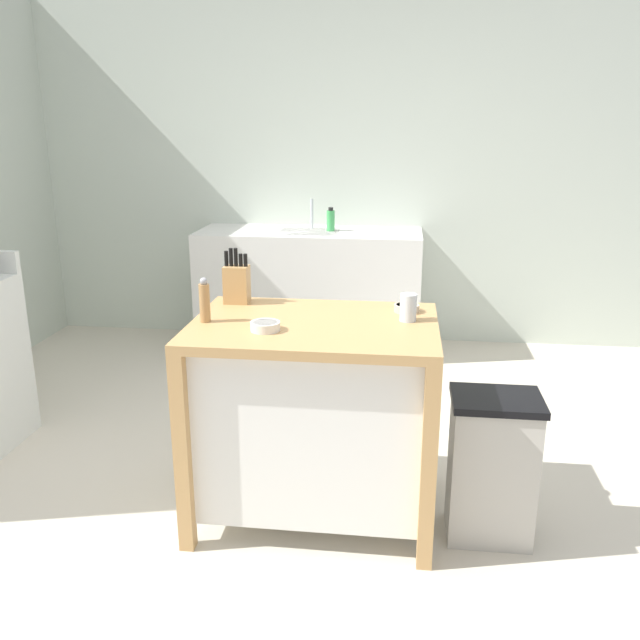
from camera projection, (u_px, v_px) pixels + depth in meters
ground_plane at (304, 503)px, 3.06m from camera, size 6.08×6.08×0.00m
wall_back at (351, 173)px, 5.10m from camera, size 4.94×0.10×2.60m
kitchen_island at (314, 409)px, 2.87m from camera, size 1.02×0.73×0.89m
knife_block at (237, 283)px, 3.03m from camera, size 0.11×0.09×0.25m
bowl_stoneware_deep at (265, 326)px, 2.64m from camera, size 0.12×0.12×0.04m
bowl_ceramic_wide at (407, 308)px, 2.90m from camera, size 0.11×0.11×0.03m
drinking_cup at (408, 308)px, 2.76m from camera, size 0.07×0.07×0.11m
pepper_grinder at (205, 301)px, 2.74m from camera, size 0.04×0.04×0.19m
trash_bin at (492, 467)px, 2.75m from camera, size 0.36×0.28×0.63m
sink_counter at (310, 290)px, 5.04m from camera, size 1.65×0.60×0.90m
sink_faucet at (312, 214)px, 5.01m from camera, size 0.02×0.02×0.22m
bottle_spray_cleaner at (331, 220)px, 4.90m from camera, size 0.06×0.06×0.17m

